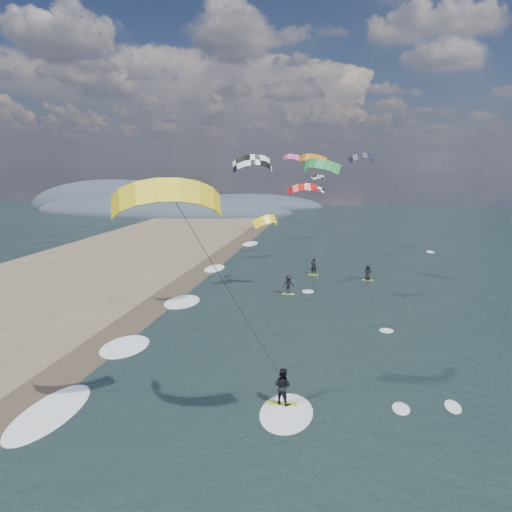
# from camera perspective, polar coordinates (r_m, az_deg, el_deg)

# --- Properties ---
(wet_sand_strip) EXTENTS (3.00, 240.00, 0.00)m
(wet_sand_strip) POSITION_cam_1_polar(r_m,az_deg,el_deg) (31.45, -21.37, -12.64)
(wet_sand_strip) COLOR #382D23
(wet_sand_strip) RESTS_ON ground
(coastal_hills) EXTENTS (80.00, 41.00, 15.00)m
(coastal_hills) POSITION_cam_1_polar(r_m,az_deg,el_deg) (132.13, -11.54, 5.25)
(coastal_hills) COLOR #3D4756
(coastal_hills) RESTS_ON ground
(kitesurfer_near_b) EXTENTS (7.34, 8.93, 12.25)m
(kitesurfer_near_b) POSITION_cam_1_polar(r_m,az_deg,el_deg) (20.04, -5.18, -1.25)
(kitesurfer_near_b) COLOR #95C222
(kitesurfer_near_b) RESTS_ON ground
(far_kitesurfers) EXTENTS (8.67, 9.30, 1.84)m
(far_kitesurfers) POSITION_cam_1_polar(r_m,az_deg,el_deg) (49.63, 6.84, -2.41)
(far_kitesurfers) COLOR #95C222
(far_kitesurfers) RESTS_ON ground
(bg_kite_field) EXTENTS (15.21, 72.66, 7.29)m
(bg_kite_field) POSITION_cam_1_polar(r_m,az_deg,el_deg) (65.60, 6.54, 9.56)
(bg_kite_field) COLOR #D83F8C
(bg_kite_field) RESTS_ON ground
(shoreline_surf) EXTENTS (2.40, 79.40, 0.11)m
(shoreline_surf) POSITION_cam_1_polar(r_m,az_deg,el_deg) (34.75, -15.54, -10.04)
(shoreline_surf) COLOR white
(shoreline_surf) RESTS_ON ground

